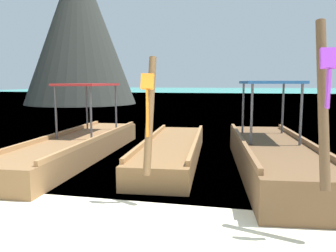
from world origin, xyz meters
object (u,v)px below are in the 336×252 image
(longtail_boat_orange_ribbon, at_px, (172,150))
(longtail_boat_violet_ribbon, at_px, (273,156))
(karst_rock, at_px, (76,32))
(longtail_boat_blue_ribbon, at_px, (77,145))

(longtail_boat_orange_ribbon, height_order, longtail_boat_violet_ribbon, longtail_boat_violet_ribbon)
(longtail_boat_violet_ribbon, relative_size, karst_rock, 0.46)
(longtail_boat_blue_ribbon, height_order, longtail_boat_orange_ribbon, longtail_boat_blue_ribbon)
(longtail_boat_blue_ribbon, distance_m, longtail_boat_violet_ribbon, 4.73)
(longtail_boat_violet_ribbon, bearing_deg, longtail_boat_orange_ribbon, 162.38)
(longtail_boat_blue_ribbon, distance_m, longtail_boat_orange_ribbon, 2.41)
(longtail_boat_orange_ribbon, distance_m, longtail_boat_violet_ribbon, 2.43)
(longtail_boat_orange_ribbon, height_order, karst_rock, karst_rock)
(longtail_boat_orange_ribbon, xyz_separation_m, longtail_boat_violet_ribbon, (2.32, -0.74, 0.12))
(longtail_boat_blue_ribbon, height_order, longtail_boat_violet_ribbon, longtail_boat_violet_ribbon)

